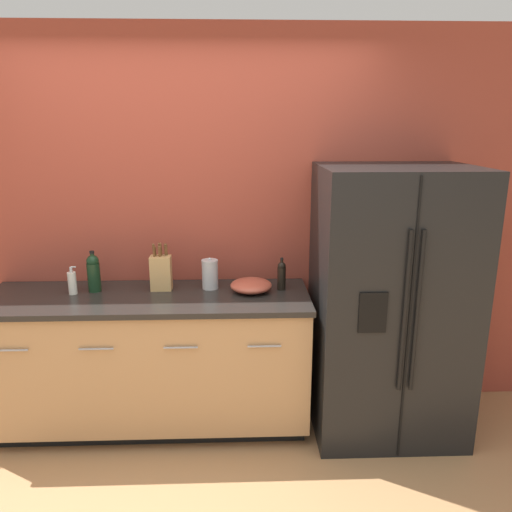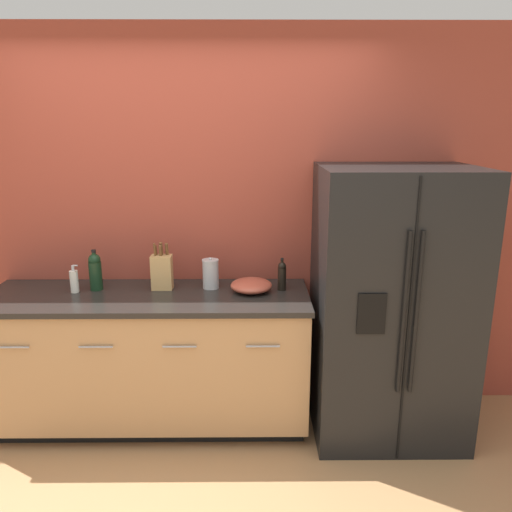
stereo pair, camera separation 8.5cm
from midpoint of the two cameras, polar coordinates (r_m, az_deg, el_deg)
name	(u,v)px [view 1 (the left image)]	position (r m, az deg, el deg)	size (l,w,h in m)	color
wall_back	(187,226)	(3.45, -8.62, 3.37)	(10.00, 0.05, 2.60)	#993D2D
counter_unit	(150,360)	(3.44, -12.71, -11.55)	(2.07, 0.64, 0.93)	black
refrigerator	(390,304)	(3.30, 14.33, -5.29)	(0.94, 0.76, 1.74)	black
knife_block	(161,272)	(3.31, -11.53, -1.80)	(0.13, 0.09, 0.31)	tan
wine_bottle	(94,272)	(3.39, -18.76, -1.77)	(0.08, 0.08, 0.27)	black
soap_dispenser	(72,283)	(3.40, -20.94, -2.86)	(0.06, 0.05, 0.18)	silver
oil_bottle	(282,275)	(3.25, 2.18, -2.19)	(0.06, 0.06, 0.21)	black
steel_canister	(210,274)	(3.29, -6.02, -2.07)	(0.11, 0.11, 0.21)	#B7B7BA
mixing_bowl	(251,285)	(3.23, -1.31, -3.39)	(0.27, 0.27, 0.08)	#B24C38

